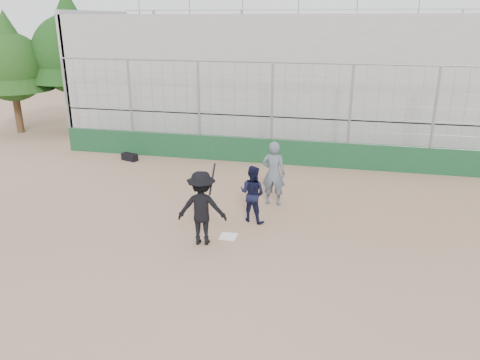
% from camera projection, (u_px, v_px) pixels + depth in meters
% --- Properties ---
extents(ground, '(90.00, 90.00, 0.00)m').
position_uv_depth(ground, '(228.00, 237.00, 12.60)').
color(ground, brown).
rests_on(ground, ground).
extents(home_plate, '(0.44, 0.44, 0.02)m').
position_uv_depth(home_plate, '(228.00, 236.00, 12.60)').
color(home_plate, white).
rests_on(home_plate, ground).
extents(backstop, '(18.10, 0.25, 4.04)m').
position_uv_depth(backstop, '(271.00, 140.00, 18.74)').
color(backstop, '#123A1E').
rests_on(backstop, ground).
extents(bleachers, '(20.25, 6.70, 6.98)m').
position_uv_depth(bleachers, '(289.00, 76.00, 22.65)').
color(bleachers, gray).
rests_on(bleachers, ground).
extents(tree_left, '(4.48, 4.48, 7.00)m').
position_uv_depth(tree_left, '(71.00, 43.00, 23.62)').
color(tree_left, '#321C12').
rests_on(tree_left, ground).
extents(tree_right, '(3.84, 3.84, 6.00)m').
position_uv_depth(tree_right, '(10.00, 57.00, 22.98)').
color(tree_right, '#3D2816').
rests_on(tree_right, ground).
extents(batter_at_plate, '(1.37, 0.92, 2.09)m').
position_uv_depth(batter_at_plate, '(202.00, 208.00, 11.96)').
color(batter_at_plate, black).
rests_on(batter_at_plate, ground).
extents(catcher_crouched, '(1.00, 0.90, 1.14)m').
position_uv_depth(catcher_crouched, '(252.00, 203.00, 13.40)').
color(catcher_crouched, black).
rests_on(catcher_crouched, ground).
extents(umpire, '(0.78, 0.54, 1.84)m').
position_uv_depth(umpire, '(273.00, 176.00, 14.53)').
color(umpire, '#505A66').
rests_on(umpire, ground).
extents(equipment_bag, '(0.75, 0.51, 0.34)m').
position_uv_depth(equipment_bag, '(130.00, 157.00, 19.34)').
color(equipment_bag, black).
rests_on(equipment_bag, ground).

